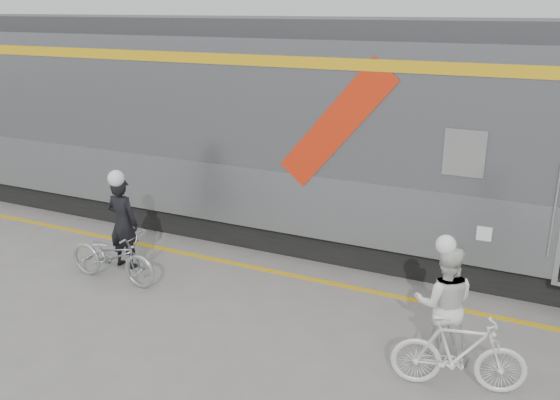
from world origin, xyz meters
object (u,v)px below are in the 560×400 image
Objects in this scene: bicycle_left at (112,256)px; man at (123,223)px; bicycle_right at (459,353)px; woman at (444,304)px.

man is at bearing 20.07° from bicycle_left.
bicycle_right is (5.77, -1.08, -0.33)m from man.
bicycle_left is at bearing 71.05° from bicycle_right.
man is 5.88m from bicycle_right.
woman is (5.47, -0.53, -0.02)m from man.
bicycle_left is (0.20, -0.55, -0.36)m from man.
woman is (5.27, 0.02, 0.33)m from bicycle_left.
bicycle_left is 5.59m from bicycle_right.
man is 1.02× the size of bicycle_right.
bicycle_left is 1.08× the size of woman.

